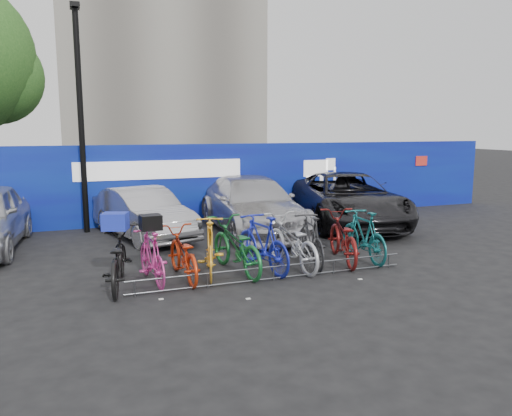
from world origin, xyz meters
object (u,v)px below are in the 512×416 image
bike_3 (210,247)px  bike_8 (342,237)px  bike_0 (117,259)px  bike_4 (236,246)px  bike_1 (152,256)px  car_1 (143,213)px  bike_5 (262,243)px  bike_6 (291,242)px  bike_rack (274,273)px  lamppost (81,114)px  car_3 (347,199)px  bike_7 (311,240)px  car_2 (252,205)px  bike_9 (364,235)px  bike_2 (182,254)px

bike_3 → bike_8: (2.94, -0.05, -0.02)m
bike_0 → bike_4: bike_4 is taller
bike_1 → bike_8: bike_8 is taller
car_1 → bike_0: 4.24m
bike_4 → bike_5: 0.55m
bike_6 → bike_rack: bearing=41.2°
bike_1 → lamppost: bearing=-85.3°
bike_rack → bike_4: (-0.52, 0.75, 0.39)m
lamppost → car_3: 7.97m
bike_7 → car_2: bearing=-80.5°
bike_rack → bike_6: bearing=45.6°
bike_6 → bike_4: bearing=-7.3°
bike_4 → bike_8: size_ratio=1.00×
bike_rack → bike_9: 2.54m
lamppost → bike_0: (0.37, -5.41, -2.73)m
car_1 → bike_4: (1.28, -3.95, -0.11)m
bike_2 → bike_rack: bearing=153.0°
lamppost → car_1: lamppost is taller
bike_6 → bike_9: bearing=175.6°
car_2 → car_3: bearing=1.5°
car_1 → bike_3: car_1 is taller
lamppost → bike_5: bearing=-58.7°
bike_7 → bike_8: (0.76, 0.01, 0.00)m
car_3 → car_2: bearing=-168.5°
lamppost → bike_9: lamppost is taller
bike_2 → bike_4: bike_4 is taller
bike_8 → bike_6: bearing=17.5°
bike_4 → bike_6: bearing=169.0°
bike_3 → bike_5: bike_5 is taller
lamppost → bike_6: 7.11m
bike_2 → bike_5: 1.64m
bike_1 → bike_3: (1.16, 0.11, 0.06)m
bike_1 → bike_7: bearing=174.9°
car_1 → bike_9: car_1 is taller
bike_6 → bike_7: size_ratio=1.15×
bike_7 → bike_8: bike_8 is taller
lamppost → bike_8: size_ratio=2.92×
car_2 → car_1: bearing=178.1°
bike_rack → bike_8: 2.09m
bike_5 → bike_9: bike_5 is taller
car_1 → car_2: car_2 is taller
bike_5 → bike_9: 2.38m
bike_3 → bike_9: bike_3 is taller
lamppost → bike_5: 6.78m
bike_0 → lamppost: bearing=-76.7°
bike_rack → bike_8: size_ratio=2.68×
lamppost → bike_4: bearing=-62.9°
car_2 → car_3: 3.02m
bike_rack → bike_7: bearing=32.7°
lamppost → bike_rack: lamppost is taller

